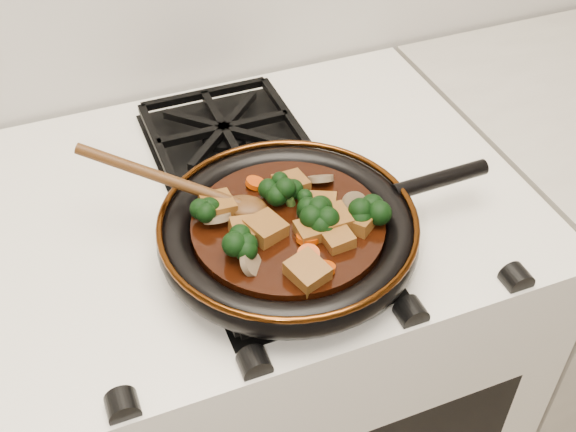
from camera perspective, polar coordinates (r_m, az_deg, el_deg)
name	(u,v)px	position (r m, az deg, el deg)	size (l,w,h in m)	color
stove	(262,377)	(1.37, -2.05, -12.62)	(0.76, 0.60, 0.90)	white
burner_grate_front	(291,253)	(0.93, 0.22, -2.93)	(0.23, 0.23, 0.03)	black
burner_grate_back	(224,133)	(1.13, -5.07, 6.54)	(0.23, 0.23, 0.03)	black
skillet	(290,231)	(0.92, 0.13, -1.16)	(0.46, 0.33, 0.05)	black
braising_sauce	(288,228)	(0.91, 0.00, -0.97)	(0.25, 0.25, 0.02)	black
tofu_cube_0	(247,231)	(0.89, -3.29, -1.17)	(0.04, 0.03, 0.02)	brown
tofu_cube_1	(307,272)	(0.83, 1.55, -4.45)	(0.04, 0.04, 0.02)	brown
tofu_cube_2	(358,222)	(0.90, 5.53, -0.47)	(0.04, 0.03, 0.02)	brown
tofu_cube_3	(322,206)	(0.92, 2.66, 0.79)	(0.04, 0.04, 0.02)	brown
tofu_cube_4	(312,231)	(0.88, 1.87, -1.21)	(0.03, 0.04, 0.02)	brown
tofu_cube_5	(338,239)	(0.88, 3.93, -1.82)	(0.04, 0.03, 0.02)	brown
tofu_cube_6	(266,229)	(0.89, -1.78, -1.06)	(0.04, 0.04, 0.02)	brown
tofu_cube_7	(291,185)	(0.95, 0.22, 2.45)	(0.04, 0.04, 0.02)	brown
tofu_cube_8	(333,221)	(0.90, 3.54, -0.39)	(0.04, 0.04, 0.02)	brown
tofu_cube_9	(218,206)	(0.92, -5.59, 0.78)	(0.04, 0.04, 0.02)	brown
broccoli_floret_0	(291,199)	(0.92, 0.21, 1.35)	(0.05, 0.05, 0.05)	black
broccoli_floret_1	(211,214)	(0.91, -6.10, 0.17)	(0.06, 0.06, 0.05)	black
broccoli_floret_2	(318,230)	(0.88, 2.40, -1.07)	(0.06, 0.06, 0.05)	black
broccoli_floret_3	(278,191)	(0.93, -0.81, 1.98)	(0.06, 0.06, 0.06)	black
broccoli_floret_4	(243,249)	(0.86, -3.61, -2.64)	(0.06, 0.06, 0.06)	black
broccoli_floret_5	(318,216)	(0.90, 2.36, 0.01)	(0.06, 0.06, 0.05)	black
broccoli_floret_6	(367,213)	(0.91, 6.22, 0.27)	(0.06, 0.06, 0.05)	black
carrot_coin_0	(255,183)	(0.96, -2.60, 2.62)	(0.03, 0.03, 0.01)	#AE3504
carrot_coin_1	(324,268)	(0.85, 2.84, -4.13)	(0.03, 0.03, 0.01)	#AE3504
carrot_coin_2	(309,255)	(0.86, 1.63, -3.06)	(0.03, 0.03, 0.01)	#AE3504
carrot_coin_3	(308,238)	(0.88, 1.57, -1.75)	(0.03, 0.03, 0.01)	#AE3504
mushroom_slice_0	(321,179)	(0.96, 2.60, 2.96)	(0.03, 0.03, 0.01)	brown
mushroom_slice_1	(354,204)	(0.92, 5.27, 0.92)	(0.03, 0.03, 0.01)	brown
mushroom_slice_2	(251,263)	(0.85, -2.92, -3.76)	(0.03, 0.03, 0.01)	brown
mushroom_slice_3	(217,218)	(0.91, -5.63, -0.17)	(0.04, 0.04, 0.01)	brown
wooden_spoon	(199,190)	(0.93, -7.06, 2.03)	(0.14, 0.10, 0.23)	#48280F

